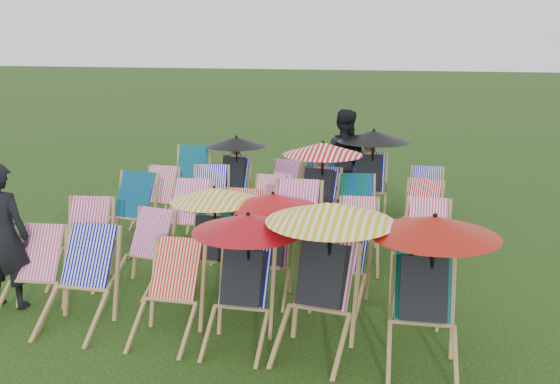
% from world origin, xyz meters
% --- Properties ---
extents(ground, '(100.00, 100.00, 0.00)m').
position_xyz_m(ground, '(0.00, 0.00, 0.00)').
color(ground, black).
rests_on(ground, ground).
extents(deckchair_0, '(0.68, 0.89, 0.90)m').
position_xyz_m(deckchair_0, '(-1.92, -2.18, 0.45)').
color(deckchair_0, '#A87F4E').
rests_on(deckchair_0, ground).
extents(deckchair_1, '(0.66, 0.91, 0.96)m').
position_xyz_m(deckchair_1, '(-1.29, -2.28, 0.48)').
color(deckchair_1, '#A87F4E').
rests_on(deckchair_1, ground).
extents(deckchair_2, '(0.61, 0.85, 0.90)m').
position_xyz_m(deckchair_2, '(-0.32, -2.29, 0.45)').
color(deckchair_2, '#A87F4E').
rests_on(deckchair_2, ground).
extents(deckchair_3, '(1.06, 1.11, 1.26)m').
position_xyz_m(deckchair_3, '(0.42, -2.22, 0.67)').
color(deckchair_3, '#A87F4E').
rests_on(deckchair_3, ground).
extents(deckchair_4, '(1.19, 1.26, 1.41)m').
position_xyz_m(deckchair_4, '(1.17, -2.17, 0.75)').
color(deckchair_4, '#A87F4E').
rests_on(deckchair_4, ground).
extents(deckchair_5, '(1.14, 1.21, 1.36)m').
position_xyz_m(deckchair_5, '(2.11, -2.21, 0.72)').
color(deckchair_5, '#A87F4E').
rests_on(deckchair_5, ground).
extents(deckchair_6, '(0.75, 0.95, 0.95)m').
position_xyz_m(deckchair_6, '(-1.92, -1.15, 0.47)').
color(deckchair_6, '#A87F4E').
rests_on(deckchair_6, ground).
extents(deckchair_7, '(0.68, 0.87, 0.87)m').
position_xyz_m(deckchair_7, '(-1.14, -1.18, 0.43)').
color(deckchair_7, '#A87F4E').
rests_on(deckchair_7, ground).
extents(deckchair_8, '(1.01, 1.06, 1.20)m').
position_xyz_m(deckchair_8, '(-0.33, -1.04, 0.63)').
color(deckchair_8, '#A87F4E').
rests_on(deckchair_8, ground).
extents(deckchair_9, '(0.99, 1.05, 1.18)m').
position_xyz_m(deckchair_9, '(0.37, -1.07, 0.62)').
color(deckchair_9, '#A87F4E').
rests_on(deckchair_9, ground).
extents(deckchair_10, '(0.64, 0.83, 0.85)m').
position_xyz_m(deckchair_10, '(1.21, -1.07, 0.42)').
color(deckchair_10, '#A87F4E').
rests_on(deckchair_10, ground).
extents(deckchair_11, '(0.64, 0.82, 0.82)m').
position_xyz_m(deckchair_11, '(2.06, -1.16, 0.41)').
color(deckchair_11, '#A87F4E').
rests_on(deckchair_11, ground).
extents(deckchair_12, '(0.73, 0.97, 1.00)m').
position_xyz_m(deckchair_12, '(-2.00, 0.10, 0.50)').
color(deckchair_12, '#A87F4E').
rests_on(deckchair_12, ground).
extents(deckchair_13, '(0.68, 0.91, 0.94)m').
position_xyz_m(deckchair_13, '(-1.11, 0.11, 0.47)').
color(deckchair_13, '#A87F4E').
rests_on(deckchair_13, ground).
extents(deckchair_14, '(0.59, 0.81, 0.86)m').
position_xyz_m(deckchair_14, '(-0.35, 0.07, 0.43)').
color(deckchair_14, '#A87F4E').
rests_on(deckchair_14, ground).
extents(deckchair_15, '(0.72, 0.98, 1.03)m').
position_xyz_m(deckchair_15, '(0.42, -0.00, 0.52)').
color(deckchair_15, '#A87F4E').
rests_on(deckchair_15, ground).
extents(deckchair_16, '(0.64, 0.83, 0.84)m').
position_xyz_m(deckchair_16, '(1.25, 0.08, 0.42)').
color(deckchair_16, '#A87F4E').
rests_on(deckchair_16, ground).
extents(deckchair_17, '(0.61, 0.84, 0.90)m').
position_xyz_m(deckchair_17, '(2.10, -0.02, 0.45)').
color(deckchair_17, '#A87F4E').
rests_on(deckchair_17, ground).
extents(deckchair_18, '(0.59, 0.81, 0.88)m').
position_xyz_m(deckchair_18, '(-2.05, 1.18, 0.44)').
color(deckchair_18, '#A87F4E').
rests_on(deckchair_18, ground).
extents(deckchair_19, '(0.75, 0.94, 0.92)m').
position_xyz_m(deckchair_19, '(-1.19, 1.24, 0.46)').
color(deckchair_19, '#A87F4E').
rests_on(deckchair_19, ground).
extents(deckchair_20, '(0.57, 0.77, 0.81)m').
position_xyz_m(deckchair_20, '(-0.30, 1.26, 0.41)').
color(deckchair_20, '#A87F4E').
rests_on(deckchair_20, ground).
extents(deckchair_21, '(1.17, 1.23, 1.39)m').
position_xyz_m(deckchair_21, '(0.50, 1.25, 0.73)').
color(deckchair_21, '#A87F4E').
rests_on(deckchair_21, ground).
extents(deckchair_22, '(0.71, 0.90, 0.90)m').
position_xyz_m(deckchair_22, '(1.09, 1.20, 0.45)').
color(deckchair_22, '#A87F4E').
rests_on(deckchair_22, ground).
extents(deckchair_23, '(0.69, 0.88, 0.87)m').
position_xyz_m(deckchair_23, '(1.98, 1.23, 0.43)').
color(deckchair_23, '#A87F4E').
rests_on(deckchair_23, ground).
extents(deckchair_24, '(0.74, 0.97, 1.00)m').
position_xyz_m(deckchair_24, '(-1.99, 2.41, 0.50)').
color(deckchair_24, '#A87F4E').
rests_on(deckchair_24, ground).
extents(deckchair_25, '(1.04, 1.09, 1.23)m').
position_xyz_m(deckchair_25, '(-1.17, 2.40, 0.65)').
color(deckchair_25, '#A87F4E').
rests_on(deckchair_25, ground).
extents(deckchair_26, '(0.64, 0.83, 0.84)m').
position_xyz_m(deckchair_26, '(-0.31, 2.35, 0.42)').
color(deckchair_26, '#A87F4E').
rests_on(deckchair_26, ground).
extents(deckchair_27, '(0.66, 0.92, 1.00)m').
position_xyz_m(deckchair_27, '(0.32, 2.40, 0.50)').
color(deckchair_27, '#A87F4E').
rests_on(deckchair_27, ground).
extents(deckchair_28, '(1.19, 1.25, 1.41)m').
position_xyz_m(deckchair_28, '(1.13, 2.48, 0.74)').
color(deckchair_28, '#A87F4E').
rests_on(deckchair_28, ground).
extents(deckchair_29, '(0.57, 0.79, 0.85)m').
position_xyz_m(deckchair_29, '(2.05, 2.32, 0.42)').
color(deckchair_29, '#A87F4E').
rests_on(deckchair_29, ground).
extents(person_left, '(0.62, 0.44, 1.62)m').
position_xyz_m(person_left, '(-2.30, -2.04, 0.81)').
color(person_left, black).
rests_on(person_left, ground).
extents(person_rear, '(0.84, 0.66, 1.70)m').
position_xyz_m(person_rear, '(0.64, 2.95, 0.85)').
color(person_rear, black).
rests_on(person_rear, ground).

